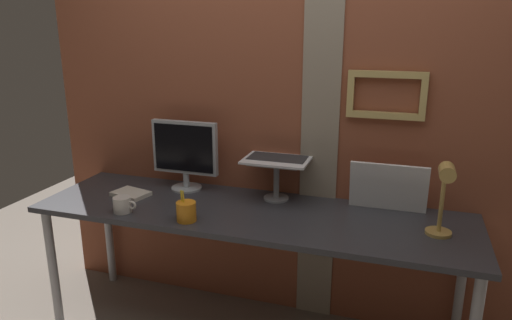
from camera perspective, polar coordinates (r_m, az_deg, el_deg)
brick_wall_back at (r=2.68m, az=4.66°, el=7.10°), size 3.01×0.16×2.57m
desk at (r=2.53m, az=-0.71°, el=-7.52°), size 2.31×0.65×0.75m
monitor at (r=2.78m, az=-8.56°, el=1.06°), size 0.40×0.18×0.41m
laptop_stand at (r=2.61m, az=2.48°, el=-1.64°), size 0.28×0.22×0.22m
laptop at (r=2.64m, az=2.92°, el=1.45°), size 0.36×0.30×0.22m
whiteboard_panel at (r=2.56m, az=15.65°, el=-3.17°), size 0.40×0.06×0.26m
desk_lamp at (r=2.27m, az=21.72°, el=-3.62°), size 0.12×0.20×0.37m
pen_cup at (r=2.39m, az=-8.41°, el=-6.15°), size 0.10×0.10×0.17m
coffee_mug at (r=2.57m, az=-15.78°, el=-5.21°), size 0.13×0.09×0.08m
paper_clutter_stack at (r=2.80m, az=-14.85°, el=-3.95°), size 0.23×0.18×0.02m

